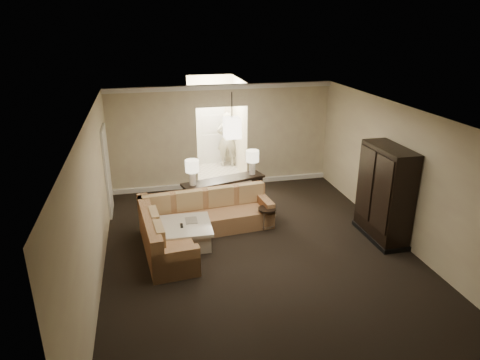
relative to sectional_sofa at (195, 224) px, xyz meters
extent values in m
plane|color=black|center=(1.16, -1.03, -0.34)|extent=(8.00, 8.00, 0.00)
cube|color=beige|center=(1.16, 2.97, 1.06)|extent=(6.00, 0.04, 2.80)
cube|color=beige|center=(1.16, -5.03, 1.06)|extent=(6.00, 0.04, 2.80)
cube|color=beige|center=(-1.84, -1.03, 1.06)|extent=(0.04, 8.00, 2.80)
cube|color=beige|center=(4.16, -1.03, 1.06)|extent=(0.04, 8.00, 2.80)
cube|color=silver|center=(1.16, -1.03, 2.46)|extent=(6.00, 8.00, 0.02)
cube|color=silver|center=(1.16, 2.92, 2.39)|extent=(6.00, 0.10, 0.12)
cube|color=silver|center=(1.16, 2.92, -0.28)|extent=(6.00, 0.10, 0.12)
cube|color=white|center=(-1.81, 1.77, 0.71)|extent=(0.05, 0.90, 2.10)
cube|color=beige|center=(1.16, 3.97, -0.34)|extent=(1.40, 2.00, 0.01)
cube|color=#F2E8C6|center=(0.46, 3.97, 1.06)|extent=(0.04, 2.00, 2.80)
cube|color=#F2E8C6|center=(1.86, 3.97, 1.06)|extent=(0.04, 2.00, 2.80)
cube|color=#F2E8C6|center=(1.16, 4.97, 1.06)|extent=(1.40, 0.04, 2.80)
cube|color=white|center=(1.16, 4.94, 0.71)|extent=(0.90, 0.05, 2.10)
cube|color=brown|center=(0.31, 0.34, -0.14)|extent=(2.94, 1.13, 0.40)
cube|color=brown|center=(-0.58, -0.85, -0.14)|extent=(0.99, 1.42, 0.40)
cube|color=brown|center=(0.28, 0.66, 0.28)|extent=(2.88, 0.51, 0.44)
cube|color=brown|center=(-0.94, -0.40, 0.28)|extent=(0.45, 2.31, 0.44)
cube|color=brown|center=(1.64, 0.47, -0.05)|extent=(0.27, 0.88, 0.59)
cube|color=brown|center=(-0.53, -1.42, -0.05)|extent=(0.88, 0.27, 0.59)
cube|color=tan|center=(-0.76, 0.51, 0.30)|extent=(0.61, 0.21, 0.44)
cube|color=tan|center=(-0.05, 0.58, 0.30)|extent=(0.61, 0.21, 0.44)
cube|color=tan|center=(0.67, 0.65, 0.30)|extent=(0.61, 0.21, 0.44)
cube|color=tan|center=(1.38, 0.72, 0.30)|extent=(0.61, 0.21, 0.44)
cube|color=tan|center=(-0.84, -0.30, 0.30)|extent=(0.21, 0.59, 0.44)
cube|color=tan|center=(-0.77, -0.96, 0.30)|extent=(0.21, 0.59, 0.44)
cube|color=beige|center=(-0.25, -0.18, -0.16)|extent=(1.01, 1.01, 0.37)
cube|color=beige|center=(-0.25, -0.18, 0.06)|extent=(1.13, 1.13, 0.07)
cube|color=black|center=(-0.30, -0.23, 0.11)|extent=(0.06, 0.18, 0.02)
cube|color=beige|center=(-0.08, -0.02, 0.10)|extent=(0.25, 0.34, 0.01)
cube|color=black|center=(0.87, 1.31, 0.42)|extent=(2.10, 0.98, 0.06)
cube|color=black|center=(-0.03, 1.07, 0.03)|extent=(0.18, 0.42, 0.74)
cube|color=black|center=(1.77, 1.55, 0.03)|extent=(0.18, 0.42, 0.74)
cube|color=black|center=(0.87, 1.31, -0.23)|extent=(2.00, 0.91, 0.04)
cube|color=black|center=(3.86, -0.82, 0.66)|extent=(0.56, 1.34, 2.01)
cube|color=black|center=(3.57, -1.16, 0.81)|extent=(0.03, 0.59, 1.53)
cube|color=black|center=(3.57, -0.49, 0.81)|extent=(0.03, 0.59, 1.53)
cube|color=black|center=(3.86, -0.82, -0.30)|extent=(0.59, 1.40, 0.10)
cylinder|color=black|center=(1.60, 0.09, 0.14)|extent=(0.40, 0.40, 0.04)
torus|color=silver|center=(1.60, 0.09, -0.25)|extent=(0.33, 0.33, 0.02)
cylinder|color=silver|center=(1.75, 0.07, -0.11)|extent=(0.02, 0.02, 0.47)
cylinder|color=silver|center=(1.55, 0.24, -0.11)|extent=(0.02, 0.02, 0.47)
cylinder|color=silver|center=(1.50, -0.02, -0.11)|extent=(0.02, 0.02, 0.47)
cylinder|color=white|center=(0.11, 1.11, 0.61)|extent=(0.15, 0.15, 0.33)
cylinder|color=#F5E6B8|center=(0.11, 1.11, 0.91)|extent=(0.32, 0.32, 0.28)
cylinder|color=white|center=(1.63, 1.52, 0.61)|extent=(0.15, 0.15, 0.33)
cylinder|color=#F5E6B8|center=(1.63, 1.52, 0.91)|extent=(0.32, 0.32, 0.28)
cylinder|color=black|center=(1.16, 1.67, 2.16)|extent=(0.02, 0.02, 0.60)
cube|color=#FFEAC6|center=(1.16, 1.67, 1.61)|extent=(0.38, 0.38, 0.48)
imported|color=beige|center=(1.61, 4.57, 0.61)|extent=(0.77, 0.60, 1.90)
camera|label=1|loc=(-0.89, -8.10, 4.06)|focal=32.00mm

